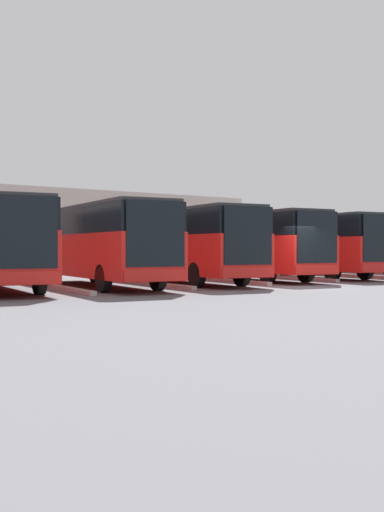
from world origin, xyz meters
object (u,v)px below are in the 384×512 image
at_px(bus_2, 305,244).
at_px(bus_3, 246,243).
at_px(bus_1, 361,244).
at_px(bus_4, 181,243).
at_px(bus_5, 99,242).

height_order(bus_2, bus_3, same).
bearing_deg(bus_3, bus_2, -170.66).
bearing_deg(bus_1, bus_4, 9.96).
relative_size(bus_2, bus_3, 1.00).
xyz_separation_m(bus_1, bus_5, (17.41, 0.73, 0.00)).
bearing_deg(bus_5, bus_1, -169.45).
distance_m(bus_1, bus_2, 4.36).
relative_size(bus_2, bus_5, 1.00).
bearing_deg(bus_4, bus_3, -164.80).
relative_size(bus_1, bus_4, 1.00).
xyz_separation_m(bus_1, bus_3, (8.71, -0.12, 0.00)).
distance_m(bus_1, bus_4, 13.07).
height_order(bus_1, bus_4, same).
distance_m(bus_1, bus_5, 17.43).
distance_m(bus_2, bus_5, 13.09).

